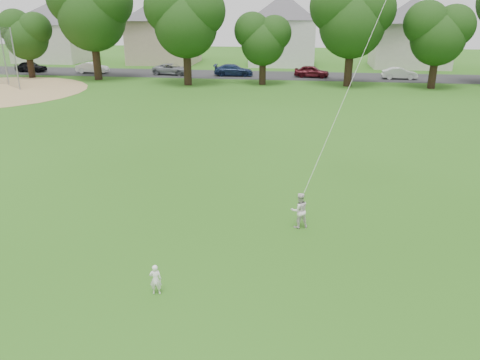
# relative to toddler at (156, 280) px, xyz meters

# --- Properties ---
(ground) EXTENTS (160.00, 160.00, 0.00)m
(ground) POSITION_rel_toddler_xyz_m (0.67, 1.07, -0.45)
(ground) COLOR #275714
(ground) RESTS_ON ground
(street) EXTENTS (90.00, 7.00, 0.01)m
(street) POSITION_rel_toddler_xyz_m (0.67, 43.07, -0.45)
(street) COLOR #2D2D30
(street) RESTS_ON ground
(toddler) EXTENTS (0.36, 0.26, 0.90)m
(toddler) POSITION_rel_toddler_xyz_m (0.00, 0.00, 0.00)
(toddler) COLOR white
(toddler) RESTS_ON ground
(older_boy) EXTENTS (0.77, 0.68, 1.31)m
(older_boy) POSITION_rel_toddler_xyz_m (3.80, 4.68, 0.20)
(older_boy) COLOR silver
(older_boy) RESTS_ON ground
(kite) EXTENTS (2.00, 2.43, 8.74)m
(kite) POSITION_rel_toddler_xyz_m (5.29, 6.66, 4.09)
(kite) COLOR white
(kite) RESTS_ON ground
(tree_row) EXTENTS (80.82, 9.73, 11.17)m
(tree_row) POSITION_rel_toddler_xyz_m (5.16, 37.24, 6.02)
(tree_row) COLOR black
(tree_row) RESTS_ON ground
(parked_cars) EXTENTS (45.91, 2.53, 1.28)m
(parked_cars) POSITION_rel_toddler_xyz_m (-7.81, 42.07, 0.18)
(parked_cars) COLOR black
(parked_cars) RESTS_ON ground
(house_row) EXTENTS (76.89, 13.20, 10.46)m
(house_row) POSITION_rel_toddler_xyz_m (1.38, 53.07, 4.66)
(house_row) COLOR silver
(house_row) RESTS_ON ground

